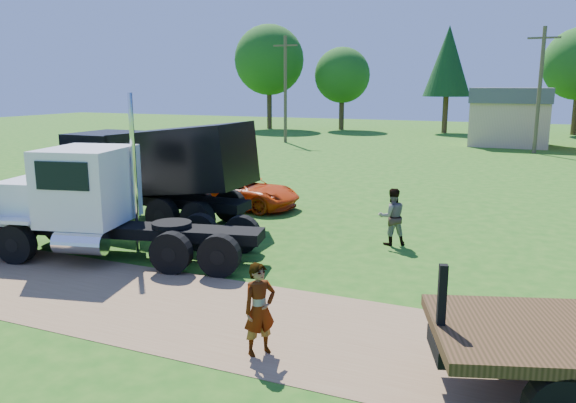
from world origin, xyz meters
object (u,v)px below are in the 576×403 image
at_px(spectator_a, 260,309).
at_px(orange_pickup, 243,191).
at_px(white_semi_tractor, 91,202).
at_px(black_dump_truck, 148,166).

bearing_deg(spectator_a, orange_pickup, 65.25).
relative_size(white_semi_tractor, black_dump_truck, 0.93).
xyz_separation_m(black_dump_truck, spectator_a, (8.33, -7.77, -1.16)).
relative_size(white_semi_tractor, spectator_a, 4.53).
distance_m(white_semi_tractor, orange_pickup, 7.77).
height_order(black_dump_truck, spectator_a, black_dump_truck).
bearing_deg(spectator_a, black_dump_truck, 82.98).
bearing_deg(white_semi_tractor, spectator_a, -39.23).
relative_size(orange_pickup, spectator_a, 2.68).
distance_m(white_semi_tractor, black_dump_truck, 4.33).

